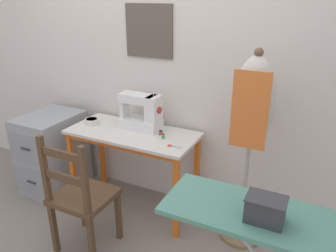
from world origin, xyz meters
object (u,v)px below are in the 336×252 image
(thread_spool_mid_table, at_px, (163,136))
(scissors, at_px, (172,146))
(sewing_machine, at_px, (142,113))
(wooden_chair, at_px, (81,197))
(dress_form, at_px, (252,115))
(filing_cabinet, at_px, (53,153))
(thread_spool_near_machine, at_px, (161,133))
(ironing_board, at_px, (306,235))
(fabric_bowl, at_px, (92,121))
(storage_box, at_px, (265,209))

(thread_spool_mid_table, bearing_deg, scissors, -37.62)
(sewing_machine, distance_m, wooden_chair, 0.83)
(wooden_chair, xyz_separation_m, dress_form, (1.01, 0.63, 0.57))
(sewing_machine, bearing_deg, filing_cabinet, -168.68)
(thread_spool_near_machine, relative_size, wooden_chair, 0.05)
(thread_spool_near_machine, xyz_separation_m, thread_spool_mid_table, (0.05, -0.06, 0.00))
(thread_spool_mid_table, bearing_deg, ironing_board, -37.00)
(scissors, relative_size, thread_spool_near_machine, 2.81)
(filing_cabinet, xyz_separation_m, ironing_board, (2.24, -0.76, 0.45))
(fabric_bowl, bearing_deg, filing_cabinet, -171.25)
(scissors, distance_m, thread_spool_near_machine, 0.24)
(filing_cabinet, relative_size, ironing_board, 0.60)
(wooden_chair, bearing_deg, dress_form, 32.10)
(thread_spool_mid_table, height_order, ironing_board, ironing_board)
(thread_spool_near_machine, relative_size, thread_spool_mid_table, 1.15)
(sewing_machine, bearing_deg, thread_spool_near_machine, -15.10)
(thread_spool_near_machine, xyz_separation_m, wooden_chair, (-0.30, -0.65, -0.30))
(wooden_chair, bearing_deg, ironing_board, -9.10)
(fabric_bowl, distance_m, ironing_board, 1.98)
(sewing_machine, relative_size, thread_spool_near_machine, 8.50)
(scissors, relative_size, thread_spool_mid_table, 3.22)
(fabric_bowl, distance_m, thread_spool_near_machine, 0.65)
(filing_cabinet, xyz_separation_m, storage_box, (2.07, -0.80, 0.56))
(fabric_bowl, xyz_separation_m, thread_spool_near_machine, (0.64, 0.06, -0.01))
(filing_cabinet, bearing_deg, scissors, -1.35)
(filing_cabinet, distance_m, dress_form, 1.91)
(sewing_machine, bearing_deg, dress_form, -4.82)
(thread_spool_near_machine, distance_m, filing_cabinet, 1.16)
(scissors, xyz_separation_m, filing_cabinet, (-1.27, 0.03, -0.35))
(thread_spool_near_machine, bearing_deg, ironing_board, -37.61)
(filing_cabinet, height_order, dress_form, dress_form)
(thread_spool_mid_table, xyz_separation_m, storage_box, (0.93, -0.87, 0.19))
(scissors, distance_m, filing_cabinet, 1.32)
(wooden_chair, relative_size, filing_cabinet, 1.24)
(filing_cabinet, xyz_separation_m, dress_form, (1.80, 0.10, 0.64))
(dress_form, relative_size, ironing_board, 1.16)
(thread_spool_mid_table, xyz_separation_m, filing_cabinet, (-1.14, -0.07, -0.37))
(filing_cabinet, relative_size, dress_form, 0.51)
(sewing_machine, bearing_deg, scissors, -29.04)
(fabric_bowl, relative_size, scissors, 1.00)
(scissors, distance_m, dress_form, 0.62)
(scissors, bearing_deg, ironing_board, -36.92)
(ironing_board, bearing_deg, filing_cabinet, 161.26)
(sewing_machine, relative_size, wooden_chair, 0.39)
(scissors, distance_m, wooden_chair, 0.75)
(fabric_bowl, xyz_separation_m, ironing_board, (1.79, -0.83, 0.08))
(fabric_bowl, relative_size, thread_spool_mid_table, 3.23)
(sewing_machine, xyz_separation_m, storage_box, (1.18, -0.98, 0.07))
(fabric_bowl, distance_m, filing_cabinet, 0.59)
(filing_cabinet, bearing_deg, sewing_machine, 11.32)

